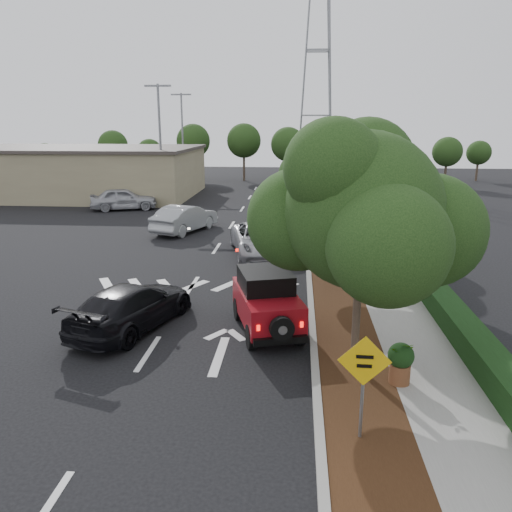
# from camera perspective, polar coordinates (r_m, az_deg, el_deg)

# --- Properties ---
(ground) EXTENTS (120.00, 120.00, 0.00)m
(ground) POSITION_cam_1_polar(r_m,az_deg,el_deg) (14.46, -12.21, -10.81)
(ground) COLOR black
(ground) RESTS_ON ground
(curb) EXTENTS (0.20, 70.00, 0.15)m
(curb) POSITION_cam_1_polar(r_m,az_deg,el_deg) (25.18, 5.86, 0.83)
(curb) COLOR #9E9B93
(curb) RESTS_ON ground
(planting_strip) EXTENTS (1.80, 70.00, 0.12)m
(planting_strip) POSITION_cam_1_polar(r_m,az_deg,el_deg) (25.23, 8.13, 0.75)
(planting_strip) COLOR black
(planting_strip) RESTS_ON ground
(sidewalk) EXTENTS (2.00, 70.00, 0.12)m
(sidewalk) POSITION_cam_1_polar(r_m,az_deg,el_deg) (25.41, 12.41, 0.65)
(sidewalk) COLOR gray
(sidewalk) RESTS_ON ground
(hedge) EXTENTS (0.80, 70.00, 0.80)m
(hedge) POSITION_cam_1_polar(r_m,az_deg,el_deg) (25.56, 15.56, 1.31)
(hedge) COLOR black
(hedge) RESTS_ON ground
(commercial_building) EXTENTS (22.00, 12.00, 4.00)m
(commercial_building) POSITION_cam_1_polar(r_m,az_deg,el_deg) (47.10, -20.74, 8.94)
(commercial_building) COLOR gray
(commercial_building) RESTS_ON ground
(transmission_tower) EXTENTS (7.00, 4.00, 28.00)m
(transmission_tower) POSITION_cam_1_polar(r_m,az_deg,el_deg) (60.76, 6.64, 9.06)
(transmission_tower) COLOR slate
(transmission_tower) RESTS_ON ground
(street_tree_near) EXTENTS (3.80, 3.80, 5.92)m
(street_tree_near) POSITION_cam_1_polar(r_m,az_deg,el_deg) (13.53, 11.07, -12.64)
(street_tree_near) COLOR black
(street_tree_near) RESTS_ON ground
(street_tree_mid) EXTENTS (3.20, 3.20, 5.32)m
(street_tree_mid) POSITION_cam_1_polar(r_m,az_deg,el_deg) (19.97, 8.98, -3.30)
(street_tree_mid) COLOR black
(street_tree_mid) RESTS_ON ground
(street_tree_far) EXTENTS (3.40, 3.40, 5.62)m
(street_tree_far) POSITION_cam_1_polar(r_m,az_deg,el_deg) (26.21, 8.01, 1.16)
(street_tree_far) COLOR black
(street_tree_far) RESTS_ON ground
(light_pole_a) EXTENTS (2.00, 0.22, 9.00)m
(light_pole_a) POSITION_cam_1_polar(r_m,az_deg,el_deg) (40.32, -10.54, 5.91)
(light_pole_a) COLOR slate
(light_pole_a) RESTS_ON ground
(light_pole_b) EXTENTS (2.00, 0.22, 9.00)m
(light_pole_b) POSITION_cam_1_polar(r_m,az_deg,el_deg) (52.09, -8.18, 8.02)
(light_pole_b) COLOR slate
(light_pole_b) RESTS_ON ground
(red_jeep) EXTENTS (2.46, 3.80, 1.86)m
(red_jeep) POSITION_cam_1_polar(r_m,az_deg,el_deg) (15.36, 1.13, -5.06)
(red_jeep) COLOR black
(red_jeep) RESTS_ON ground
(silver_suv_ahead) EXTENTS (3.59, 5.72, 1.47)m
(silver_suv_ahead) POSITION_cam_1_polar(r_m,az_deg,el_deg) (24.13, 0.44, 1.90)
(silver_suv_ahead) COLOR #9B9CA2
(silver_suv_ahead) RESTS_ON ground
(black_suv_oncoming) EXTENTS (3.35, 5.21, 1.40)m
(black_suv_oncoming) POSITION_cam_1_polar(r_m,az_deg,el_deg) (16.02, -14.00, -5.58)
(black_suv_oncoming) COLOR black
(black_suv_oncoming) RESTS_ON ground
(silver_sedan_oncoming) EXTENTS (3.32, 5.08, 1.58)m
(silver_sedan_oncoming) POSITION_cam_1_polar(r_m,az_deg,el_deg) (29.52, -8.12, 4.29)
(silver_sedan_oncoming) COLOR #94979B
(silver_sedan_oncoming) RESTS_ON ground
(parked_suv) EXTENTS (5.10, 3.33, 1.61)m
(parked_suv) POSITION_cam_1_polar(r_m,az_deg,el_deg) (37.98, -14.90, 6.34)
(parked_suv) COLOR #AAACB2
(parked_suv) RESTS_ON ground
(speed_hump_sign) EXTENTS (1.03, 0.09, 2.20)m
(speed_hump_sign) POSITION_cam_1_polar(r_m,az_deg,el_deg) (10.11, 12.20, -13.02)
(speed_hump_sign) COLOR slate
(speed_hump_sign) RESTS_ON ground
(terracotta_planter) EXTENTS (0.63, 0.63, 1.09)m
(terracotta_planter) POSITION_cam_1_polar(r_m,az_deg,el_deg) (12.66, 16.21, -11.26)
(terracotta_planter) COLOR brown
(terracotta_planter) RESTS_ON ground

